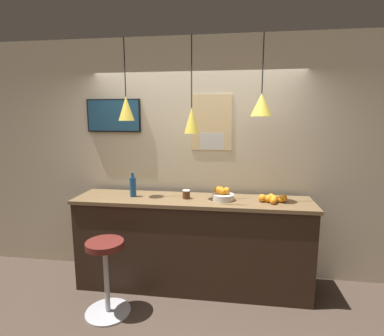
# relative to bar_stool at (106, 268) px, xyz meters

# --- Properties ---
(ground_plane) EXTENTS (14.00, 14.00, 0.00)m
(ground_plane) POSITION_rel_bar_stool_xyz_m (0.78, -0.07, -0.49)
(ground_plane) COLOR #47382D
(back_wall) EXTENTS (8.00, 0.06, 2.90)m
(back_wall) POSITION_rel_bar_stool_xyz_m (0.78, 1.01, 0.96)
(back_wall) COLOR beige
(back_wall) RESTS_ON ground_plane
(service_counter) EXTENTS (2.66, 0.58, 1.07)m
(service_counter) POSITION_rel_bar_stool_xyz_m (0.78, 0.60, 0.04)
(service_counter) COLOR black
(service_counter) RESTS_ON ground_plane
(bar_stool) EXTENTS (0.45, 0.45, 0.77)m
(bar_stool) POSITION_rel_bar_stool_xyz_m (0.00, 0.00, 0.00)
(bar_stool) COLOR #B7B7BC
(bar_stool) RESTS_ON ground_plane
(fruit_bowl) EXTENTS (0.24, 0.24, 0.15)m
(fruit_bowl) POSITION_rel_bar_stool_xyz_m (1.12, 0.60, 0.63)
(fruit_bowl) COLOR beige
(fruit_bowl) RESTS_ON service_counter
(orange_pile) EXTENTS (0.30, 0.24, 0.09)m
(orange_pile) POSITION_rel_bar_stool_xyz_m (1.65, 0.59, 0.61)
(orange_pile) COLOR orange
(orange_pile) RESTS_ON service_counter
(juice_bottle) EXTENTS (0.07, 0.07, 0.28)m
(juice_bottle) POSITION_rel_bar_stool_xyz_m (0.10, 0.60, 0.69)
(juice_bottle) COLOR navy
(juice_bottle) RESTS_ON service_counter
(spread_jar) EXTENTS (0.09, 0.09, 0.10)m
(spread_jar) POSITION_rel_bar_stool_xyz_m (0.72, 0.60, 0.62)
(spread_jar) COLOR #562D19
(spread_jar) RESTS_ON service_counter
(pendant_lamp_left) EXTENTS (0.17, 0.17, 0.87)m
(pendant_lamp_left) POSITION_rel_bar_stool_xyz_m (0.06, 0.57, 1.57)
(pendant_lamp_left) COLOR black
(pendant_lamp_middle) EXTENTS (0.16, 0.16, 1.00)m
(pendant_lamp_middle) POSITION_rel_bar_stool_xyz_m (0.78, 0.57, 1.44)
(pendant_lamp_middle) COLOR black
(pendant_lamp_right) EXTENTS (0.22, 0.22, 0.82)m
(pendant_lamp_right) POSITION_rel_bar_stool_xyz_m (1.50, 0.57, 1.60)
(pendant_lamp_right) COLOR black
(mounted_tv) EXTENTS (0.68, 0.04, 0.40)m
(mounted_tv) POSITION_rel_bar_stool_xyz_m (-0.24, 0.95, 1.49)
(mounted_tv) COLOR black
(hanging_menu_board) EXTENTS (0.24, 0.01, 0.17)m
(hanging_menu_board) POSITION_rel_bar_stool_xyz_m (1.02, 0.39, 1.24)
(hanging_menu_board) COLOR silver
(wall_poster) EXTENTS (0.49, 0.01, 0.66)m
(wall_poster) POSITION_rel_bar_stool_xyz_m (0.96, 0.97, 1.41)
(wall_poster) COLOR #DBBC84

